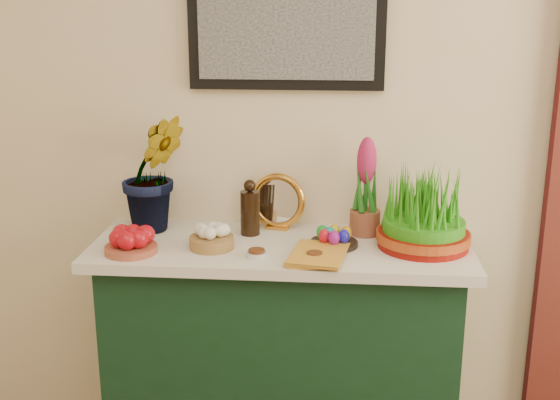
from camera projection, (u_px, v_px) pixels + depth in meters
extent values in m
cube|color=beige|center=(337.00, 110.00, 2.70)|extent=(4.00, 0.04, 2.70)
cube|color=black|center=(286.00, 17.00, 2.60)|extent=(0.74, 0.03, 0.54)
cube|color=#A5A5A5|center=(286.00, 17.00, 2.58)|extent=(0.66, 0.01, 0.46)
cube|color=#12321E|center=(281.00, 355.00, 2.73)|extent=(1.30, 0.45, 0.85)
cube|color=silver|center=(281.00, 248.00, 2.61)|extent=(1.40, 0.55, 0.04)
imported|color=#216A1C|center=(153.00, 154.00, 2.68)|extent=(0.39, 0.37, 0.60)
cylinder|color=#A34D34|center=(131.00, 249.00, 2.50)|extent=(0.21, 0.21, 0.03)
cylinder|color=olive|center=(212.00, 242.00, 2.55)|extent=(0.22, 0.22, 0.04)
cylinder|color=black|center=(250.00, 213.00, 2.68)|extent=(0.07, 0.07, 0.17)
sphere|color=black|center=(250.00, 186.00, 2.65)|extent=(0.05, 0.05, 0.05)
cube|color=gold|center=(278.00, 227.00, 2.76)|extent=(0.10, 0.06, 0.01)
torus|color=gold|center=(278.00, 201.00, 2.75)|extent=(0.23, 0.09, 0.22)
cylinder|color=silver|center=(278.00, 201.00, 2.74)|extent=(0.17, 0.06, 0.17)
imported|color=gold|center=(292.00, 252.00, 2.47)|extent=(0.21, 0.27, 0.03)
cylinder|color=silver|center=(257.00, 255.00, 2.46)|extent=(0.07, 0.07, 0.02)
cylinder|color=#592D14|center=(257.00, 251.00, 2.46)|extent=(0.06, 0.06, 0.01)
cylinder|color=silver|center=(315.00, 257.00, 2.44)|extent=(0.07, 0.07, 0.02)
cylinder|color=#592D14|center=(315.00, 254.00, 2.43)|extent=(0.06, 0.06, 0.01)
cylinder|color=black|center=(334.00, 243.00, 2.57)|extent=(0.18, 0.18, 0.02)
ellipsoid|color=red|center=(324.00, 236.00, 2.54)|extent=(0.04, 0.04, 0.05)
ellipsoid|color=#1A19B0|center=(344.00, 237.00, 2.54)|extent=(0.04, 0.04, 0.05)
ellipsoid|color=gold|center=(334.00, 231.00, 2.60)|extent=(0.04, 0.04, 0.05)
ellipsoid|color=#1B962A|center=(322.00, 232.00, 2.58)|extent=(0.04, 0.04, 0.05)
ellipsoid|color=#C38A16|center=(346.00, 233.00, 2.58)|extent=(0.04, 0.04, 0.05)
ellipsoid|color=#921A8E|center=(334.00, 238.00, 2.52)|extent=(0.04, 0.04, 0.05)
ellipsoid|color=#0D919C|center=(329.00, 234.00, 2.57)|extent=(0.04, 0.04, 0.05)
cylinder|color=brown|center=(365.00, 222.00, 2.69)|extent=(0.12, 0.12, 0.10)
ellipsoid|color=#BD2562|center=(367.00, 160.00, 2.63)|extent=(0.07, 0.07, 0.18)
cylinder|color=maroon|center=(423.00, 239.00, 2.56)|extent=(0.33, 0.33, 0.06)
cylinder|color=#A31012|center=(423.00, 236.00, 2.55)|extent=(0.34, 0.34, 0.03)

